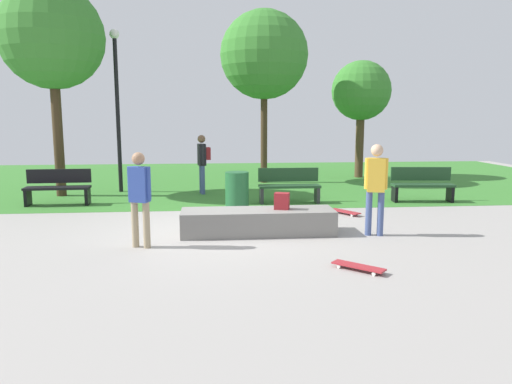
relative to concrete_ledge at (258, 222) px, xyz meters
name	(u,v)px	position (x,y,z in m)	size (l,w,h in m)	color
ground_plane	(219,231)	(-0.75, 0.31, -0.24)	(28.00, 28.00, 0.00)	#9E9993
grass_lawn	(216,179)	(-0.75, 8.37, -0.23)	(26.60, 11.88, 0.01)	#387A2D
concrete_ledge	(258,222)	(0.00, 0.00, 0.00)	(2.95, 0.83, 0.48)	gray
backpack_on_ledge	(282,201)	(0.47, 0.01, 0.40)	(0.28, 0.20, 0.32)	maroon
skater_performing_trick	(140,193)	(-2.11, -0.79, 0.73)	(0.41, 0.30, 1.66)	tan
skater_watching	(376,182)	(2.20, -0.33, 0.79)	(0.42, 0.28, 1.74)	#3F5184
skateboard_by_ledge	(358,266)	(1.26, -2.39, -0.17)	(0.72, 0.69, 0.08)	#A5262D
skateboard_spare	(345,212)	(2.20, 1.69, -0.17)	(0.61, 0.78, 0.08)	#A5262D
park_bench_center_lawn	(289,185)	(1.14, 3.31, 0.24)	(1.60, 0.47, 0.91)	#1E4223
park_bench_by_oak	(422,184)	(4.71, 3.19, 0.24)	(1.64, 0.63, 0.91)	#1E4223
park_bench_near_path	(58,186)	(-4.82, 3.55, 0.24)	(1.61, 0.52, 0.91)	black
tree_leaning_ash	(52,38)	(-5.19, 5.03, 4.15)	(2.85, 2.85, 5.84)	#42301E
tree_young_birch	(264,55)	(0.90, 7.33, 4.03)	(2.93, 2.93, 5.75)	#42301E
tree_broad_elm	(361,92)	(4.60, 8.44, 2.91)	(2.16, 2.16, 4.27)	#4C3823
lamp_post	(117,96)	(-3.63, 5.63, 2.60)	(0.28, 0.28, 4.74)	black
trash_bin	(237,191)	(-0.27, 2.51, 0.22)	(0.57, 0.57, 0.92)	#1E592D
pedestrian_with_backpack	(203,159)	(-1.15, 5.03, 0.80)	(0.40, 0.42, 1.72)	#3F5184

